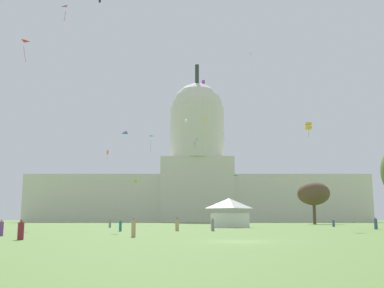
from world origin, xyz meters
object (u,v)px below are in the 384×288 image
Objects in this scene: person_denim_near_tree_east at (332,223)px; kite_gold_low at (307,126)px; tree_east_near at (312,194)px; kite_blue_low at (127,136)px; person_denim_mid_right at (218,223)px; kite_pink_mid at (193,144)px; kite_white_high at (249,54)px; capitol_building at (196,178)px; person_denim_back_center at (374,224)px; person_tan_near_tree_west at (132,228)px; person_grey_back_left at (108,224)px; person_tan_deep_crowd at (176,225)px; kite_violet_high at (202,82)px; person_grey_mid_center at (211,225)px; kite_orange_mid at (106,153)px; kite_white_mid at (184,121)px; kite_turquoise_low at (233,176)px; kite_violet_mid at (222,136)px; kite_yellow_mid at (202,123)px; kite_black_high at (98,0)px; kite_lime_low at (134,181)px; kite_green_mid at (195,139)px; person_teal_front_right at (119,226)px; event_tent at (228,213)px; kite_magenta_high at (65,9)px; kite_cyan_mid at (148,139)px; person_maroon_near_tent at (19,231)px; kite_red_high at (22,45)px.

kite_gold_low is (-10.33, -23.74, 14.50)m from person_denim_near_tree_east.
tree_east_near is 81.40m from kite_blue_low.
kite_gold_low is (11.93, -23.68, 14.39)m from person_denim_mid_right.
kite_white_high is (18.39, -13.36, 27.84)m from kite_pink_mid.
capitol_building is 83.03× the size of person_denim_back_center.
kite_pink_mid is (6.06, 115.41, 26.59)m from person_tan_near_tree_west.
person_denim_back_center is 1.04× the size of person_denim_mid_right.
person_tan_near_tree_west is 0.98× the size of kite_blue_low.
person_tan_near_tree_west reaches higher than person_grey_back_left.
kite_violet_high is (5.19, 64.63, 39.29)m from person_tan_deep_crowd.
person_tan_near_tree_west reaches higher than person_grey_mid_center.
kite_orange_mid is 1.74× the size of kite_blue_low.
kite_white_mid is 21.37m from kite_turquoise_low.
kite_gold_low is at bearing 88.60° from person_denim_mid_right.
kite_violet_mid reaches higher than person_tan_deep_crowd.
kite_yellow_mid is (4.44, -28.67, -6.75)m from kite_white_mid.
kite_black_high is 59.21m from kite_pink_mid.
kite_green_mid is at bearing 38.87° from kite_lime_low.
kite_white_mid is 0.38× the size of kite_pink_mid.
kite_black_high is (-9.97, 30.94, 58.45)m from person_grey_back_left.
person_teal_front_right is at bearing 50.16° from person_denim_near_tree_east.
person_grey_mid_center is 21.47m from kite_gold_low.
event_tent reaches higher than person_grey_back_left.
person_denim_near_tree_east is at bearing -76.98° from capitol_building.
kite_violet_high reaches higher than person_tan_near_tree_west.
person_tan_near_tree_west is at bearing 113.60° from kite_pink_mid.
kite_green_mid is 0.25× the size of kite_yellow_mid.
kite_lime_low is 81.13m from kite_magenta_high.
kite_gold_low is 2.07× the size of kite_green_mid.
kite_cyan_mid is (-46.47, -2.49, 15.40)m from tree_east_near.
tree_east_near is 3.12× the size of kite_cyan_mid.
kite_magenta_high is at bearing 72.66° from person_tan_near_tree_west.
person_teal_front_right is 0.72× the size of kite_violet_mid.
person_denim_back_center is at bearing 144.82° from person_maroon_near_tent.
kite_orange_mid is at bearing 58.03° from person_tan_near_tree_west.
person_denim_near_tree_east is 74.58m from kite_red_high.
tree_east_near is 7.12× the size of person_tan_deep_crowd.
person_grey_back_left is at bearing 155.02° from kite_gold_low.
person_grey_mid_center is 83.54m from kite_black_high.
kite_black_high is at bearing -57.50° from kite_magenta_high.
kite_pink_mid is 30.09m from kite_orange_mid.
kite_gold_low is (19.05, -62.01, -14.34)m from kite_white_mid.
person_tan_near_tree_west is 1.12× the size of person_maroon_near_tent.
event_tent is at bearing 122.17° from kite_gold_low.
kite_violet_mid is at bearing 82.31° from event_tent.
kite_blue_low is (-6.87, -67.81, -16.99)m from kite_white_mid.
person_tan_deep_crowd reaches higher than person_denim_near_tree_east.
kite_white_high is at bearing -66.30° from kite_violet_mid.
capitol_building reaches higher than kite_lime_low.
capitol_building is at bearing -45.69° from person_grey_mid_center.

